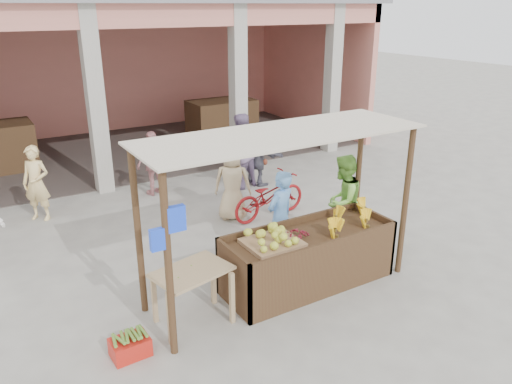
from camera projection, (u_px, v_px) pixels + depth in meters
ground at (280, 292)px, 7.34m from camera, size 60.00×60.00×0.00m
market_building at (100, 54)px, 13.55m from camera, size 14.40×6.40×4.20m
fruit_stall at (308, 260)px, 7.44m from camera, size 2.60×0.95×0.80m
stall_awning at (279, 163)px, 6.68m from camera, size 4.09×1.35×2.39m
banana_heap at (349, 219)px, 7.62m from camera, size 1.08×0.59×0.20m
melon_tray at (272, 239)px, 6.98m from camera, size 0.76×0.66×0.20m
berry_heap at (296, 233)px, 7.22m from camera, size 0.43×0.35×0.14m
side_table at (192, 280)px, 6.44m from camera, size 1.09×0.84×0.78m
papaya_pile at (191, 264)px, 6.36m from camera, size 0.62×0.36×0.18m
red_crate at (130, 347)px, 5.99m from camera, size 0.46×0.34×0.23m
plantain_bundle at (129, 337)px, 5.93m from camera, size 0.33×0.23×0.07m
produce_sacks at (260, 155)px, 12.96m from camera, size 0.83×0.52×0.63m
vendor_blue at (280, 214)px, 7.99m from camera, size 0.73×0.62×1.65m
vendor_green at (343, 199)px, 8.47m from camera, size 0.95×0.75×1.74m
motorcycle at (269, 195)px, 9.80m from camera, size 0.79×1.81×0.91m
shopper_b at (154, 161)px, 10.89m from camera, size 0.98×0.66×1.53m
shopper_c at (232, 179)px, 9.59m from camera, size 0.94×0.88×1.64m
shopper_d at (256, 153)px, 11.51m from camera, size 0.96×1.52×1.53m
shopper_e at (36, 182)px, 9.60m from camera, size 0.72×0.70×1.55m
shopper_f at (240, 148)px, 11.23m from camera, size 1.01×0.72×1.88m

